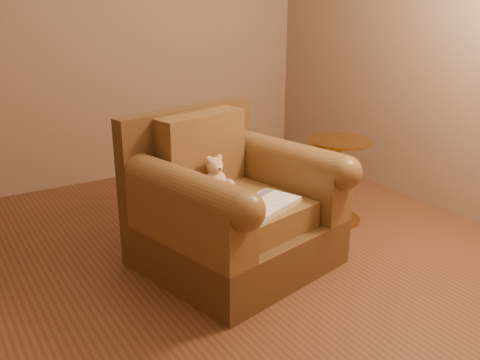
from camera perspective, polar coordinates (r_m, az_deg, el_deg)
floor at (r=2.99m, az=-3.74°, el=-11.02°), size 4.00×4.00×0.00m
armchair at (r=3.08m, az=-1.03°, el=-2.99°), size 1.15×1.11×0.87m
teddy_bear at (r=3.06m, az=-2.52°, el=0.12°), size 0.17×0.18×0.23m
guidebook at (r=2.87m, az=2.62°, el=-2.67°), size 0.45×0.36×0.03m
side_table at (r=3.69m, az=10.42°, el=0.20°), size 0.42×0.42×0.59m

